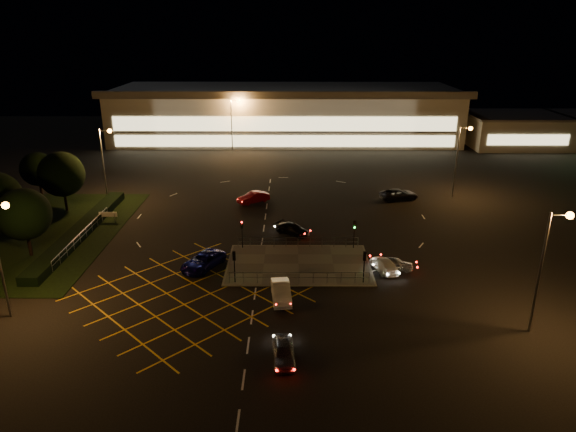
{
  "coord_description": "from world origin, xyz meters",
  "views": [
    {
      "loc": [
        1.18,
        -48.88,
        22.52
      ],
      "look_at": [
        0.89,
        6.81,
        2.0
      ],
      "focal_mm": 32.0,
      "sensor_mm": 36.0,
      "label": 1
    }
  ],
  "objects_px": {
    "car_near_silver": "(284,352)",
    "car_approach_white": "(384,265)",
    "signal_ne": "(354,228)",
    "car_east_grey": "(399,195)",
    "car_far_dkgrey": "(292,229)",
    "signal_nw": "(242,228)",
    "car_right_silver": "(395,264)",
    "signal_sw": "(234,260)",
    "car_left_blue": "(203,261)",
    "signal_se": "(364,260)",
    "car_queue_white": "(281,292)",
    "car_circ_red": "(253,197)"
  },
  "relations": [
    {
      "from": "signal_nw",
      "to": "car_left_blue",
      "type": "distance_m",
      "value": 6.13
    },
    {
      "from": "car_left_blue",
      "to": "car_east_grey",
      "type": "distance_m",
      "value": 32.16
    },
    {
      "from": "car_far_dkgrey",
      "to": "car_approach_white",
      "type": "bearing_deg",
      "value": -101.47
    },
    {
      "from": "car_far_dkgrey",
      "to": "car_approach_white",
      "type": "distance_m",
      "value": 13.05
    },
    {
      "from": "signal_se",
      "to": "car_right_silver",
      "type": "distance_m",
      "value": 4.91
    },
    {
      "from": "car_queue_white",
      "to": "car_approach_white",
      "type": "bearing_deg",
      "value": 24.02
    },
    {
      "from": "signal_ne",
      "to": "car_far_dkgrey",
      "type": "distance_m",
      "value": 8.04
    },
    {
      "from": "car_queue_white",
      "to": "car_far_dkgrey",
      "type": "xyz_separation_m",
      "value": [
        1.04,
        15.25,
        -0.13
      ]
    },
    {
      "from": "signal_nw",
      "to": "car_east_grey",
      "type": "xyz_separation_m",
      "value": [
        20.22,
        16.95,
        -1.63
      ]
    },
    {
      "from": "signal_sw",
      "to": "car_near_silver",
      "type": "bearing_deg",
      "value": 111.73
    },
    {
      "from": "signal_nw",
      "to": "car_east_grey",
      "type": "relative_size",
      "value": 0.59
    },
    {
      "from": "car_near_silver",
      "to": "car_approach_white",
      "type": "xyz_separation_m",
      "value": [
        9.69,
        14.58,
        -0.06
      ]
    },
    {
      "from": "car_near_silver",
      "to": "car_queue_white",
      "type": "height_order",
      "value": "car_queue_white"
    },
    {
      "from": "car_near_silver",
      "to": "car_right_silver",
      "type": "distance_m",
      "value": 18.29
    },
    {
      "from": "car_far_dkgrey",
      "to": "car_approach_white",
      "type": "height_order",
      "value": "car_approach_white"
    },
    {
      "from": "car_near_silver",
      "to": "car_circ_red",
      "type": "height_order",
      "value": "car_circ_red"
    },
    {
      "from": "car_circ_red",
      "to": "car_east_grey",
      "type": "bearing_deg",
      "value": 59.07
    },
    {
      "from": "car_left_blue",
      "to": "car_far_dkgrey",
      "type": "relative_size",
      "value": 1.26
    },
    {
      "from": "signal_ne",
      "to": "car_near_silver",
      "type": "bearing_deg",
      "value": -110.24
    },
    {
      "from": "car_queue_white",
      "to": "car_east_grey",
      "type": "xyz_separation_m",
      "value": [
        15.85,
        27.94,
        -0.0
      ]
    },
    {
      "from": "car_far_dkgrey",
      "to": "car_right_silver",
      "type": "distance_m",
      "value": 13.72
    },
    {
      "from": "signal_sw",
      "to": "car_east_grey",
      "type": "xyz_separation_m",
      "value": [
        20.22,
        24.94,
        -1.63
      ]
    },
    {
      "from": "signal_nw",
      "to": "car_approach_white",
      "type": "bearing_deg",
      "value": -19.91
    },
    {
      "from": "signal_sw",
      "to": "car_far_dkgrey",
      "type": "distance_m",
      "value": 13.5
    },
    {
      "from": "signal_sw",
      "to": "signal_se",
      "type": "xyz_separation_m",
      "value": [
        12.0,
        0.0,
        0.0
      ]
    },
    {
      "from": "car_right_silver",
      "to": "car_approach_white",
      "type": "bearing_deg",
      "value": 108.45
    },
    {
      "from": "signal_ne",
      "to": "car_far_dkgrey",
      "type": "relative_size",
      "value": 0.75
    },
    {
      "from": "car_near_silver",
      "to": "car_queue_white",
      "type": "distance_m",
      "value": 8.8
    },
    {
      "from": "signal_se",
      "to": "signal_ne",
      "type": "height_order",
      "value": "same"
    },
    {
      "from": "car_left_blue",
      "to": "car_far_dkgrey",
      "type": "bearing_deg",
      "value": 72.22
    },
    {
      "from": "car_near_silver",
      "to": "car_east_grey",
      "type": "height_order",
      "value": "car_east_grey"
    },
    {
      "from": "signal_nw",
      "to": "signal_sw",
      "type": "bearing_deg",
      "value": -90.0
    },
    {
      "from": "signal_sw",
      "to": "signal_se",
      "type": "distance_m",
      "value": 12.0
    },
    {
      "from": "car_circ_red",
      "to": "car_approach_white",
      "type": "relative_size",
      "value": 1.06
    },
    {
      "from": "car_near_silver",
      "to": "car_approach_white",
      "type": "bearing_deg",
      "value": 52.27
    },
    {
      "from": "car_circ_red",
      "to": "car_left_blue",
      "type": "bearing_deg",
      "value": -45.15
    },
    {
      "from": "car_circ_red",
      "to": "signal_nw",
      "type": "bearing_deg",
      "value": -35.47
    },
    {
      "from": "signal_nw",
      "to": "car_queue_white",
      "type": "height_order",
      "value": "signal_nw"
    },
    {
      "from": "car_east_grey",
      "to": "car_queue_white",
      "type": "bearing_deg",
      "value": 137.64
    },
    {
      "from": "signal_ne",
      "to": "car_left_blue",
      "type": "relative_size",
      "value": 0.59
    },
    {
      "from": "signal_sw",
      "to": "signal_se",
      "type": "bearing_deg",
      "value": -180.0
    },
    {
      "from": "signal_nw",
      "to": "car_east_grey",
      "type": "bearing_deg",
      "value": 39.97
    },
    {
      "from": "signal_ne",
      "to": "car_east_grey",
      "type": "bearing_deg",
      "value": 64.12
    },
    {
      "from": "car_near_silver",
      "to": "car_left_blue",
      "type": "distance_m",
      "value": 17.13
    },
    {
      "from": "car_left_blue",
      "to": "car_far_dkgrey",
      "type": "xyz_separation_m",
      "value": [
        8.91,
        9.01,
        -0.13
      ]
    },
    {
      "from": "car_far_dkgrey",
      "to": "car_east_grey",
      "type": "height_order",
      "value": "car_east_grey"
    },
    {
      "from": "signal_ne",
      "to": "car_right_silver",
      "type": "relative_size",
      "value": 0.88
    },
    {
      "from": "car_queue_white",
      "to": "signal_sw",
      "type": "bearing_deg",
      "value": 139.51
    },
    {
      "from": "car_east_grey",
      "to": "signal_ne",
      "type": "bearing_deg",
      "value": 141.33
    },
    {
      "from": "car_right_silver",
      "to": "car_far_dkgrey",
      "type": "bearing_deg",
      "value": 56.53
    }
  ]
}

